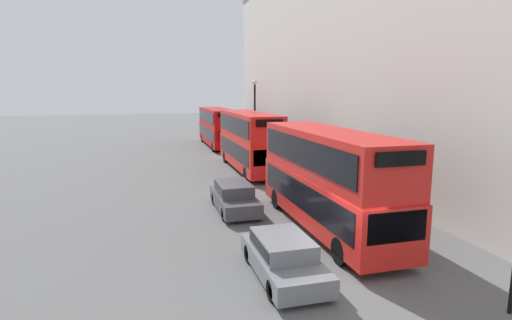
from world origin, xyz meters
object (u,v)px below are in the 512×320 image
object	(u,v)px
bus_leading	(327,176)
pedestrian	(362,202)
car_dark_sedan	(283,255)
car_hatchback	(234,196)
bus_second_in_queue	(249,139)
bus_third_in_queue	(217,126)

from	to	relation	value
bus_leading	pedestrian	bearing A→B (deg)	25.68
car_dark_sedan	car_hatchback	world-z (taller)	car_hatchback
bus_second_in_queue	car_dark_sedan	size ratio (longest dim) A/B	2.45
car_dark_sedan	pedestrian	xyz separation A→B (m)	(5.91, 5.11, -0.01)
bus_leading	bus_third_in_queue	distance (m)	28.13
bus_third_in_queue	pedestrian	size ratio (longest dim) A/B	7.27
bus_leading	car_hatchback	xyz separation A→B (m)	(-3.40, 3.79, -1.67)
car_dark_sedan	pedestrian	distance (m)	7.82
car_dark_sedan	pedestrian	size ratio (longest dim) A/B	2.81
bus_second_in_queue	car_hatchback	size ratio (longest dim) A/B	2.36
car_hatchback	bus_third_in_queue	bearing A→B (deg)	82.05
bus_second_in_queue	car_dark_sedan	distance (m)	18.26
pedestrian	bus_leading	bearing A→B (deg)	-154.32
car_dark_sedan	bus_leading	bearing A→B (deg)	48.92
car_hatchback	pedestrian	xyz separation A→B (m)	(5.91, -2.58, -0.05)
pedestrian	bus_third_in_queue	bearing A→B (deg)	95.34
bus_second_in_queue	bus_third_in_queue	size ratio (longest dim) A/B	0.95
bus_third_in_queue	pedestrian	xyz separation A→B (m)	(2.51, -26.92, -1.59)
bus_second_in_queue	bus_third_in_queue	xyz separation A→B (m)	(0.00, 14.18, -0.16)
bus_third_in_queue	bus_leading	bearing A→B (deg)	-90.00
bus_third_in_queue	car_dark_sedan	bearing A→B (deg)	-96.06
bus_second_in_queue	car_hatchback	distance (m)	10.85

